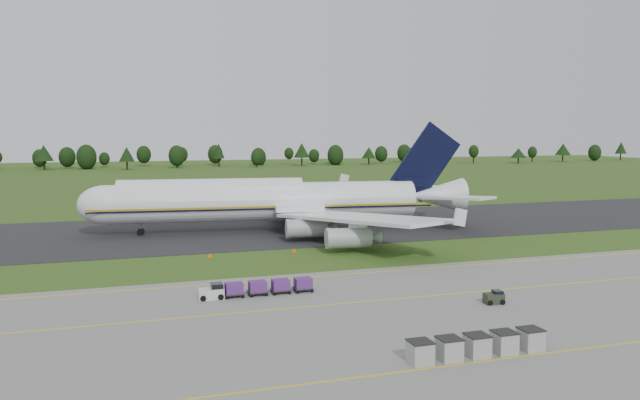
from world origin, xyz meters
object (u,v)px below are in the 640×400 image
object	(u,v)px
utility_cart	(494,299)
edge_markers	(253,254)
aircraft	(272,200)
uld_row	(477,345)
baggage_train	(255,288)

from	to	relation	value
utility_cart	edge_markers	world-z (taller)	utility_cart
aircraft	uld_row	world-z (taller)	aircraft
baggage_train	edge_markers	distance (m)	21.29
aircraft	uld_row	distance (m)	63.68
utility_cart	uld_row	xyz separation A→B (m)	(-9.55, -12.32, 0.35)
baggage_train	uld_row	world-z (taller)	uld_row
utility_cart	aircraft	bearing A→B (deg)	101.59
baggage_train	utility_cart	bearing A→B (deg)	-25.09
baggage_train	edge_markers	bearing A→B (deg)	78.99
aircraft	utility_cart	world-z (taller)	aircraft
uld_row	edge_markers	world-z (taller)	uld_row
baggage_train	utility_cart	size ratio (longest dim) A/B	6.03
aircraft	edge_markers	xyz separation A→B (m)	(-7.47, -19.99, -5.13)
aircraft	uld_row	size ratio (longest dim) A/B	5.97
utility_cart	edge_markers	distance (m)	36.01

